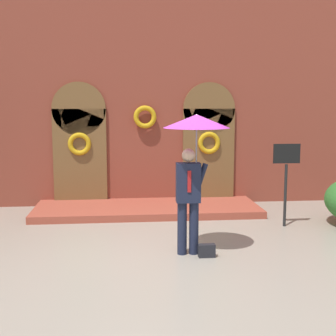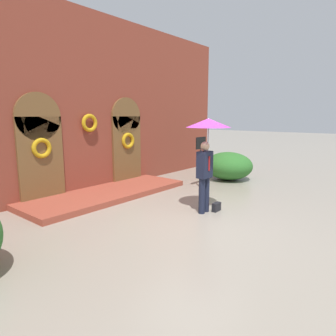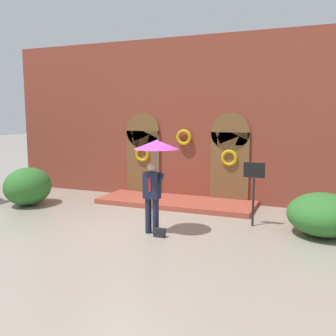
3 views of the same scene
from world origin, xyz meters
TOP-DOWN VIEW (x-y plane):
  - ground_plane at (0.00, 0.00)m, footprint 80.00×80.00m
  - building_facade at (-0.00, 4.15)m, footprint 14.00×2.30m
  - person_with_umbrella at (0.63, -0.05)m, footprint 1.10×1.10m
  - handbag at (0.82, -0.25)m, footprint 0.28×0.12m
  - sign_post at (2.78, 1.55)m, footprint 0.56×0.06m
  - shrub_left at (-4.53, 1.20)m, footprint 1.42×1.66m
  - shrub_right at (4.52, 1.41)m, footprint 1.75×1.84m

SIDE VIEW (x-z plane):
  - ground_plane at x=0.00m, z-range 0.00..0.00m
  - handbag at x=0.82m, z-range 0.00..0.22m
  - shrub_right at x=4.52m, z-range 0.00..1.05m
  - shrub_left at x=-4.53m, z-range 0.00..1.25m
  - sign_post at x=2.78m, z-range 0.30..2.02m
  - person_with_umbrella at x=0.63m, z-range 0.73..3.09m
  - building_facade at x=0.00m, z-range -0.12..5.48m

